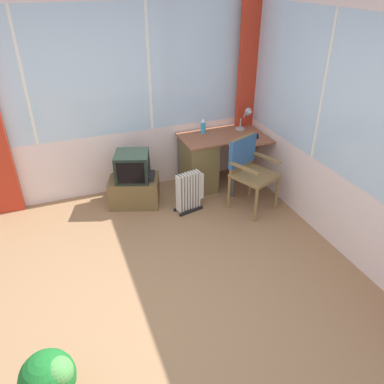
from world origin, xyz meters
TOP-DOWN VIEW (x-y plane):
  - ground at (0.00, 0.00)m, footprint 5.46×5.63m
  - north_window_panel at (-0.00, 2.34)m, footprint 4.46×0.07m
  - east_window_panel at (2.26, -0.00)m, footprint 0.07×4.63m
  - curtain_corner at (2.13, 2.21)m, footprint 0.33×0.10m
  - desk at (1.33, 1.98)m, footprint 1.15×0.79m
  - desk_lamp at (2.05, 2.03)m, footprint 0.22×0.19m
  - tv_remote at (2.06, 1.74)m, footprint 0.11×0.15m
  - spray_bottle at (1.43, 2.14)m, footprint 0.06×0.06m
  - wooden_armchair at (1.70, 1.32)m, footprint 0.63×0.63m
  - tv_on_stand at (0.34, 1.87)m, footprint 0.75×0.63m
  - space_heater at (0.97, 1.46)m, footprint 0.41×0.24m
  - potted_plant at (-0.87, -0.63)m, footprint 0.39×0.39m

SIDE VIEW (x-z plane):
  - ground at x=0.00m, z-range -0.06..0.00m
  - space_heater at x=0.97m, z-range 0.00..0.54m
  - potted_plant at x=-0.87m, z-range 0.04..0.54m
  - tv_on_stand at x=0.34m, z-range -0.04..0.69m
  - desk at x=1.33m, z-range 0.02..0.78m
  - wooden_armchair at x=1.70m, z-range 0.13..1.08m
  - tv_remote at x=2.06m, z-range 0.75..0.78m
  - spray_bottle at x=1.43m, z-range 0.75..0.97m
  - desk_lamp at x=2.05m, z-range 0.80..1.12m
  - curtain_corner at x=2.13m, z-range 0.00..2.51m
  - east_window_panel at x=2.26m, z-range 0.00..2.61m
  - north_window_panel at x=0.00m, z-range 0.00..2.61m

